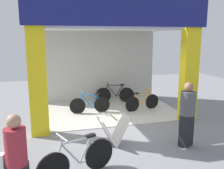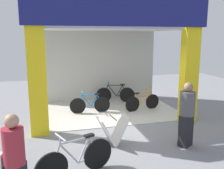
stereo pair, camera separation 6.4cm
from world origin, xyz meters
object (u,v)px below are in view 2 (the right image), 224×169
(bicycle_inside_0, at_px, (90,104))
(bicycle_inside_1, at_px, (143,102))
(bicycle_parked_0, at_px, (76,159))
(pedestrian_2, at_px, (14,163))
(bicycle_inside_2, at_px, (116,94))
(pedestrian_3, at_px, (187,114))
(sandwich_board_sign, at_px, (113,131))

(bicycle_inside_0, xyz_separation_m, bicycle_inside_1, (1.93, -0.19, -0.00))
(bicycle_parked_0, distance_m, pedestrian_2, 1.34)
(bicycle_inside_0, bearing_deg, bicycle_inside_2, 42.52)
(bicycle_inside_1, bearing_deg, pedestrian_3, -91.60)
(bicycle_inside_0, relative_size, bicycle_inside_1, 1.02)
(pedestrian_3, bearing_deg, sandwich_board_sign, 162.49)
(pedestrian_2, bearing_deg, pedestrian_3, 20.84)
(bicycle_inside_1, bearing_deg, bicycle_parked_0, -127.23)
(bicycle_inside_0, height_order, bicycle_parked_0, bicycle_parked_0)
(bicycle_inside_1, xyz_separation_m, bicycle_parked_0, (-2.89, -3.81, 0.05))
(bicycle_inside_2, relative_size, pedestrian_2, 0.97)
(bicycle_inside_1, relative_size, pedestrian_2, 0.88)
(bicycle_parked_0, bearing_deg, bicycle_inside_0, 76.43)
(bicycle_inside_2, bearing_deg, pedestrian_2, -118.82)
(bicycle_inside_0, distance_m, bicycle_parked_0, 4.11)
(pedestrian_2, bearing_deg, bicycle_inside_1, 49.37)
(bicycle_inside_1, distance_m, bicycle_parked_0, 4.78)
(sandwich_board_sign, xyz_separation_m, pedestrian_3, (1.74, -0.55, 0.48))
(sandwich_board_sign, height_order, pedestrian_3, pedestrian_3)
(sandwich_board_sign, distance_m, pedestrian_3, 1.88)
(bicycle_parked_0, bearing_deg, pedestrian_3, 14.12)
(bicycle_parked_0, relative_size, pedestrian_2, 0.98)
(bicycle_inside_0, distance_m, bicycle_inside_1, 1.94)
(bicycle_inside_0, height_order, pedestrian_3, pedestrian_3)
(bicycle_inside_2, distance_m, bicycle_parked_0, 5.62)
(sandwich_board_sign, xyz_separation_m, pedestrian_2, (-2.09, -2.00, 0.46))
(bicycle_inside_1, relative_size, bicycle_parked_0, 0.91)
(sandwich_board_sign, relative_size, pedestrian_3, 0.49)
(bicycle_inside_1, bearing_deg, bicycle_inside_0, 174.52)
(sandwich_board_sign, distance_m, pedestrian_2, 2.93)
(bicycle_parked_0, relative_size, pedestrian_3, 0.97)
(bicycle_inside_1, bearing_deg, pedestrian_2, -130.63)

